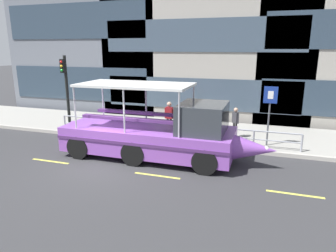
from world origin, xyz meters
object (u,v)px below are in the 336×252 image
pedestrian_mid_left (169,115)px  pedestrian_near_bow (235,120)px  traffic_light_pole (66,85)px  parking_sign (270,106)px  duck_tour_boat (160,134)px

pedestrian_mid_left → pedestrian_near_bow: bearing=9.0°
traffic_light_pole → parking_sign: (10.65, 0.33, -0.58)m
traffic_light_pole → duck_tour_boat: 6.85m
parking_sign → pedestrian_mid_left: bearing=176.4°
parking_sign → pedestrian_near_bow: 2.02m
parking_sign → traffic_light_pole: bearing=-178.2°
traffic_light_pole → parking_sign: traffic_light_pole is taller
duck_tour_boat → pedestrian_near_bow: duck_tour_boat is taller
parking_sign → pedestrian_near_bow: size_ratio=1.79×
duck_tour_boat → parking_sign: bearing=30.8°
traffic_light_pole → pedestrian_near_bow: size_ratio=2.61×
pedestrian_near_bow → parking_sign: bearing=-27.9°
parking_sign → pedestrian_mid_left: 4.99m
pedestrian_near_bow → pedestrian_mid_left: pedestrian_mid_left is taller
traffic_light_pole → parking_sign: 10.67m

